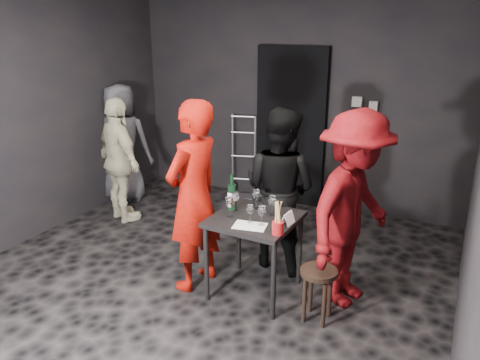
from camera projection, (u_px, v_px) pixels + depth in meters
The scene contains 24 objects.
floor at pixel (197, 283), 4.50m from camera, with size 4.50×5.00×0.02m, color black.
wall_back at pixel (293, 104), 6.18m from camera, with size 4.50×0.04×2.70m, color black.
wall_left at pixel (14, 123), 5.01m from camera, with size 0.04×5.00×2.70m, color black.
doorway at pixel (291, 127), 6.22m from camera, with size 0.95×0.10×2.10m, color black.
wallbox_upper at pixel (357, 102), 5.74m from camera, with size 0.12×0.06×0.12m, color #B7B7B2.
wallbox_lower at pixel (373, 107), 5.68m from camera, with size 0.10×0.06×0.14m, color #B7B7B2.
hand_truck at pixel (243, 182), 6.68m from camera, with size 0.39×0.33×1.17m.
tasting_table at pixel (255, 227), 4.16m from camera, with size 0.72×0.72×0.75m.
stool at pixel (318, 281), 3.84m from camera, with size 0.31×0.31×0.47m.
server_red at pixel (193, 180), 4.17m from camera, with size 0.76×0.50×2.09m, color #A70E06.
woman_black at pixel (280, 182), 4.60m from camera, with size 0.86×0.47×1.77m, color black.
man_maroon at pixel (354, 196), 3.93m from camera, with size 1.29×0.60×2.00m, color maroon.
bystander_cream at pixel (119, 159), 5.70m from camera, with size 0.94×0.45×1.60m, color beige.
bystander_grey at pixel (122, 139), 6.36m from camera, with size 0.85×0.46×1.73m, color #55545C.
tasting_mat at pixel (250, 226), 3.95m from camera, with size 0.28×0.18×0.00m, color white.
wine_glass_a at pixel (230, 206), 4.11m from camera, with size 0.08×0.08×0.20m, color white, non-canonical shape.
wine_glass_b at pixel (235, 200), 4.24m from camera, with size 0.08×0.08×0.20m, color white, non-canonical shape.
wine_glass_c at pixel (256, 198), 4.29m from camera, with size 0.08×0.08×0.20m, color white, non-canonical shape.
wine_glass_d at pixel (250, 213), 3.99m from camera, with size 0.07×0.07×0.18m, color white, non-canonical shape.
wine_glass_e at pixel (262, 215), 3.93m from camera, with size 0.07×0.07×0.19m, color white, non-canonical shape.
wine_glass_f at pixel (272, 205), 4.14m from camera, with size 0.08×0.08×0.20m, color white, non-canonical shape.
wine_bottle at pixel (232, 196), 4.26m from camera, with size 0.08×0.08×0.34m.
breadstick_cup at pixel (278, 219), 3.76m from camera, with size 0.10×0.10×0.30m.
reserved_card at pixel (286, 218), 3.98m from camera, with size 0.09×0.14×0.11m, color white, non-canonical shape.
Camera 1 is at (2.12, -3.34, 2.39)m, focal length 35.00 mm.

